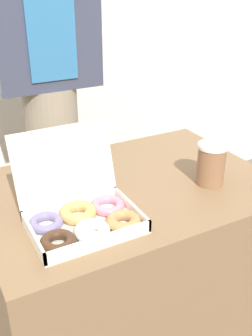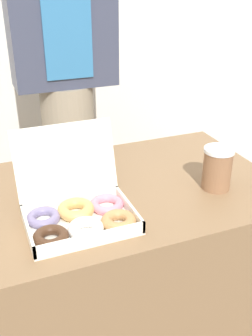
{
  "view_description": "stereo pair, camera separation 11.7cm",
  "coord_description": "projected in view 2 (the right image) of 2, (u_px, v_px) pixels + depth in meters",
  "views": [
    {
      "loc": [
        -0.56,
        -1.04,
        1.36
      ],
      "look_at": [
        -0.07,
        -0.11,
        0.83
      ],
      "focal_mm": 42.0,
      "sensor_mm": 36.0,
      "label": 1
    },
    {
      "loc": [
        -0.46,
        -1.09,
        1.36
      ],
      "look_at": [
        -0.07,
        -0.11,
        0.83
      ],
      "focal_mm": 42.0,
      "sensor_mm": 36.0,
      "label": 2
    }
  ],
  "objects": [
    {
      "name": "person_customer",
      "position": [
        65.0,
        72.0,
        1.66
      ],
      "size": [
        0.42,
        0.24,
        1.76
      ],
      "color": "gray",
      "rests_on": "ground_plane"
    },
    {
      "name": "table",
      "position": [
        131.0,
        264.0,
        1.51
      ],
      "size": [
        0.99,
        0.69,
        0.7
      ],
      "color": "brown",
      "rests_on": "ground_plane"
    },
    {
      "name": "donut_box",
      "position": [
        79.0,
        211.0,
        1.14
      ],
      "size": [
        0.33,
        0.3,
        0.25
      ],
      "color": "white",
      "rests_on": "table"
    },
    {
      "name": "ground_plane",
      "position": [
        131.0,
        329.0,
        1.66
      ],
      "size": [
        14.0,
        14.0,
        0.0
      ],
      "primitive_type": "plane",
      "color": "#665B51"
    },
    {
      "name": "coffee_cup",
      "position": [
        217.0,
        168.0,
        1.3
      ],
      "size": [
        0.1,
        0.1,
        0.15
      ],
      "color": "#8C6042",
      "rests_on": "table"
    }
  ]
}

